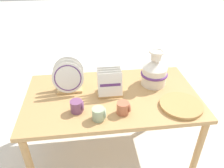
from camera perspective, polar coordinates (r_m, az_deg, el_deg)
The scene contains 9 objects.
ground_plane at distance 2.28m, azimuth 0.00°, elevation -16.20°, with size 14.00×14.00×0.00m, color silver.
display_table at distance 1.88m, azimuth 0.00°, elevation -4.56°, with size 1.45×0.82×0.65m.
ceramic_vase at distance 1.95m, azimuth 11.02°, elevation 3.32°, with size 0.24×0.24×0.33m.
dish_rack_round_plates at distance 1.87m, azimuth -11.28°, elevation 1.33°, with size 0.26×0.18×0.28m.
dish_rack_square_plates at distance 1.81m, azimuth -0.63°, elevation -0.37°, with size 0.21×0.16×0.22m.
wicker_charger_stack at distance 1.79m, azimuth 17.58°, elevation -5.33°, with size 0.33×0.33×0.03m.
mug_sage_glaze at distance 1.58m, azimuth -3.41°, elevation -7.75°, with size 0.10×0.09×0.09m.
mug_plum_glaze at distance 1.67m, azimuth -9.09°, elevation -5.75°, with size 0.10×0.09×0.09m.
mug_terracotta_glaze at distance 1.63m, azimuth 3.01°, elevation -6.23°, with size 0.10×0.09×0.09m.
Camera 1 is at (-0.18, -1.48, 1.72)m, focal length 35.00 mm.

